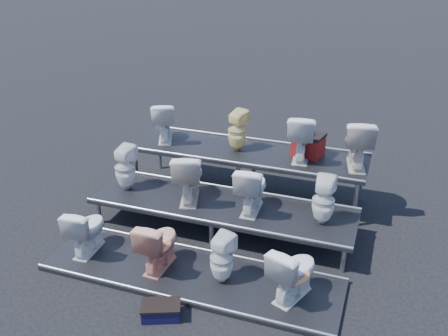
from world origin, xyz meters
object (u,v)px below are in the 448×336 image
(toilet_2, at_px, (222,258))
(toilet_7, at_px, (324,200))
(toilet_6, at_px, (252,188))
(toilet_10, at_px, (302,136))
(toilet_5, at_px, (188,176))
(step_stool, at_px, (161,311))
(toilet_1, at_px, (158,244))
(toilet_4, at_px, (125,168))
(toilet_0, at_px, (86,229))
(toilet_8, at_px, (164,121))
(red_crate, at_px, (308,146))
(toilet_3, at_px, (294,271))
(toilet_11, at_px, (358,143))
(toilet_9, at_px, (237,130))

(toilet_2, distance_m, toilet_7, 1.76)
(toilet_6, bearing_deg, toilet_10, -112.86)
(toilet_5, bearing_deg, step_stool, 86.88)
(toilet_1, xyz_separation_m, toilet_10, (1.43, 2.60, 0.82))
(toilet_4, height_order, step_stool, toilet_4)
(toilet_0, height_order, step_stool, toilet_0)
(toilet_8, distance_m, step_stool, 3.98)
(toilet_5, height_order, step_stool, toilet_5)
(toilet_0, bearing_deg, toilet_10, -137.97)
(red_crate, relative_size, step_stool, 1.03)
(toilet_1, distance_m, toilet_5, 1.37)
(toilet_4, relative_size, toilet_8, 1.03)
(toilet_5, bearing_deg, toilet_3, 129.96)
(toilet_5, relative_size, toilet_11, 1.00)
(toilet_0, height_order, toilet_9, toilet_9)
(toilet_1, height_order, toilet_8, toilet_8)
(toilet_4, distance_m, toilet_10, 2.99)
(toilet_1, bearing_deg, toilet_2, -178.27)
(toilet_8, height_order, toilet_9, toilet_8)
(toilet_3, distance_m, toilet_4, 3.42)
(toilet_3, height_order, toilet_4, toilet_4)
(toilet_1, distance_m, toilet_11, 3.60)
(toilet_2, height_order, toilet_5, toilet_5)
(toilet_4, relative_size, toilet_7, 1.03)
(toilet_5, distance_m, toilet_11, 2.79)
(toilet_8, bearing_deg, toilet_5, 105.41)
(toilet_0, xyz_separation_m, toilet_6, (2.12, 1.30, 0.42))
(toilet_9, bearing_deg, step_stool, 111.33)
(toilet_3, height_order, toilet_10, toilet_10)
(toilet_0, distance_m, toilet_4, 1.37)
(toilet_10, bearing_deg, toilet_1, 54.12)
(toilet_11, bearing_deg, red_crate, -22.56)
(toilet_8, bearing_deg, red_crate, 160.45)
(red_crate, bearing_deg, toilet_11, 0.47)
(toilet_0, relative_size, toilet_4, 0.96)
(toilet_1, relative_size, toilet_11, 0.91)
(toilet_1, height_order, toilet_11, toilet_11)
(toilet_7, height_order, toilet_10, toilet_10)
(red_crate, bearing_deg, toilet_4, -139.86)
(toilet_1, xyz_separation_m, toilet_3, (1.91, 0.00, 0.00))
(toilet_3, distance_m, step_stool, 1.74)
(toilet_0, relative_size, toilet_8, 0.99)
(toilet_1, bearing_deg, toilet_11, -130.40)
(toilet_3, xyz_separation_m, toilet_11, (0.44, 2.60, 0.83))
(toilet_6, bearing_deg, toilet_2, 86.42)
(toilet_1, bearing_deg, toilet_0, 1.73)
(toilet_0, xyz_separation_m, toilet_9, (1.46, 2.60, 0.80))
(toilet_5, bearing_deg, toilet_8, -68.41)
(toilet_10, bearing_deg, toilet_11, 172.93)
(toilet_1, bearing_deg, step_stool, 118.88)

